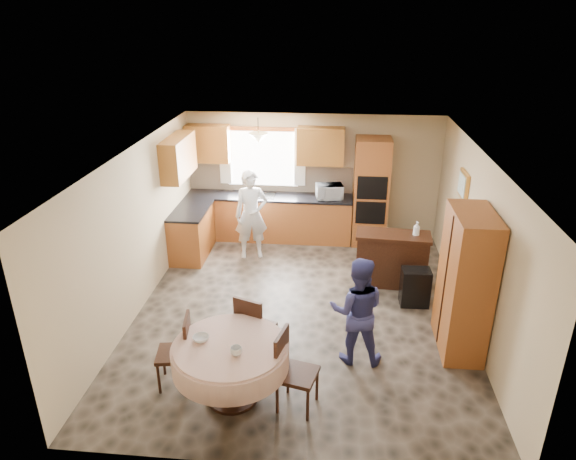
% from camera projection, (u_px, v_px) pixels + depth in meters
% --- Properties ---
extents(floor, '(5.00, 6.00, 0.01)m').
position_uv_depth(floor, '(301.00, 310.00, 8.01)').
color(floor, brown).
rests_on(floor, ground).
extents(ceiling, '(5.00, 6.00, 0.01)m').
position_uv_depth(ceiling, '(303.00, 154.00, 7.02)').
color(ceiling, white).
rests_on(ceiling, wall_back).
extents(wall_back, '(5.00, 0.02, 2.50)m').
position_uv_depth(wall_back, '(313.00, 176.00, 10.25)').
color(wall_back, tan).
rests_on(wall_back, floor).
extents(wall_front, '(5.00, 0.02, 2.50)m').
position_uv_depth(wall_front, '(279.00, 368.00, 4.77)').
color(wall_front, tan).
rests_on(wall_front, floor).
extents(wall_left, '(0.02, 6.00, 2.50)m').
position_uv_depth(wall_left, '(137.00, 231.00, 7.73)').
color(wall_left, tan).
rests_on(wall_left, floor).
extents(wall_right, '(0.02, 6.00, 2.50)m').
position_uv_depth(wall_right, '(477.00, 244.00, 7.29)').
color(wall_right, tan).
rests_on(wall_right, floor).
extents(window, '(1.40, 0.03, 1.10)m').
position_uv_depth(window, '(263.00, 158.00, 10.19)').
color(window, white).
rests_on(window, wall_back).
extents(curtain_left, '(0.22, 0.02, 1.15)m').
position_uv_depth(curtain_left, '(225.00, 156.00, 10.19)').
color(curtain_left, white).
rests_on(curtain_left, wall_back).
extents(curtain_right, '(0.22, 0.02, 1.15)m').
position_uv_depth(curtain_right, '(300.00, 157.00, 10.05)').
color(curtain_right, white).
rests_on(curtain_right, wall_back).
extents(base_cab_back, '(3.30, 0.60, 0.88)m').
position_uv_depth(base_cab_back, '(269.00, 218.00, 10.38)').
color(base_cab_back, '#AC5D2E').
rests_on(base_cab_back, floor).
extents(counter_back, '(3.30, 0.64, 0.04)m').
position_uv_depth(counter_back, '(269.00, 196.00, 10.19)').
color(counter_back, black).
rests_on(counter_back, base_cab_back).
extents(base_cab_left, '(0.60, 1.20, 0.88)m').
position_uv_depth(base_cab_left, '(192.00, 233.00, 9.67)').
color(base_cab_left, '#AC5D2E').
rests_on(base_cab_left, floor).
extents(counter_left, '(0.64, 1.20, 0.04)m').
position_uv_depth(counter_left, '(190.00, 210.00, 9.49)').
color(counter_left, black).
rests_on(counter_left, base_cab_left).
extents(backsplash, '(3.30, 0.02, 0.55)m').
position_uv_depth(backsplash, '(270.00, 179.00, 10.35)').
color(backsplash, '#C7AB8C').
rests_on(backsplash, wall_back).
extents(wall_cab_left, '(0.85, 0.33, 0.72)m').
position_uv_depth(wall_cab_left, '(208.00, 143.00, 10.02)').
color(wall_cab_left, '#AF662B').
rests_on(wall_cab_left, wall_back).
extents(wall_cab_right, '(0.90, 0.33, 0.72)m').
position_uv_depth(wall_cab_right, '(321.00, 146.00, 9.83)').
color(wall_cab_right, '#AF662B').
rests_on(wall_cab_right, wall_back).
extents(wall_cab_side, '(0.33, 1.20, 0.72)m').
position_uv_depth(wall_cab_side, '(178.00, 157.00, 9.10)').
color(wall_cab_side, '#AF662B').
rests_on(wall_cab_side, wall_left).
extents(oven_tower, '(0.66, 0.62, 2.12)m').
position_uv_depth(oven_tower, '(371.00, 192.00, 9.95)').
color(oven_tower, '#AC5D2E').
rests_on(oven_tower, floor).
extents(oven_upper, '(0.56, 0.01, 0.45)m').
position_uv_depth(oven_upper, '(372.00, 188.00, 9.58)').
color(oven_upper, black).
rests_on(oven_upper, oven_tower).
extents(oven_lower, '(0.56, 0.01, 0.45)m').
position_uv_depth(oven_lower, '(370.00, 213.00, 9.78)').
color(oven_lower, black).
rests_on(oven_lower, oven_tower).
extents(pendant, '(0.36, 0.36, 0.18)m').
position_uv_depth(pendant, '(258.00, 138.00, 9.54)').
color(pendant, beige).
rests_on(pendant, ceiling).
extents(sideboard, '(1.25, 0.59, 0.87)m').
position_uv_depth(sideboard, '(391.00, 261.00, 8.63)').
color(sideboard, '#381A0F').
rests_on(sideboard, floor).
extents(space_heater, '(0.45, 0.33, 0.61)m').
position_uv_depth(space_heater, '(415.00, 287.00, 8.06)').
color(space_heater, black).
rests_on(space_heater, floor).
extents(cupboard, '(0.52, 1.04, 1.99)m').
position_uv_depth(cupboard, '(465.00, 283.00, 6.78)').
color(cupboard, '#AC5D2E').
rests_on(cupboard, floor).
extents(dining_table, '(1.36, 1.36, 0.78)m').
position_uv_depth(dining_table, '(231.00, 357.00, 5.96)').
color(dining_table, '#381A0F').
rests_on(dining_table, floor).
extents(chair_left, '(0.47, 0.47, 0.95)m').
position_uv_depth(chair_left, '(180.00, 348.00, 6.25)').
color(chair_left, '#381A0F').
rests_on(chair_left, floor).
extents(chair_back, '(0.55, 0.55, 0.99)m').
position_uv_depth(chair_back, '(253.00, 325.00, 6.66)').
color(chair_back, '#381A0F').
rests_on(chair_back, floor).
extents(chair_right, '(0.52, 0.52, 0.99)m').
position_uv_depth(chair_right, '(291.00, 367.00, 5.89)').
color(chair_right, '#381A0F').
rests_on(chair_right, floor).
extents(framed_picture, '(0.06, 0.51, 0.43)m').
position_uv_depth(framed_picture, '(463.00, 185.00, 8.06)').
color(framed_picture, gold).
rests_on(framed_picture, wall_right).
extents(microwave, '(0.56, 0.43, 0.28)m').
position_uv_depth(microwave, '(329.00, 192.00, 9.98)').
color(microwave, silver).
rests_on(microwave, counter_back).
extents(person_sink, '(0.69, 0.54, 1.67)m').
position_uv_depth(person_sink, '(251.00, 215.00, 9.46)').
color(person_sink, silver).
rests_on(person_sink, floor).
extents(person_dining, '(0.74, 0.58, 1.49)m').
position_uv_depth(person_dining, '(357.00, 311.00, 6.61)').
color(person_dining, navy).
rests_on(person_dining, floor).
extents(bowl_sideboard, '(0.23, 0.23, 0.05)m').
position_uv_depth(bowl_sideboard, '(382.00, 235.00, 8.46)').
color(bowl_sideboard, '#B2B2B2').
rests_on(bowl_sideboard, sideboard).
extents(bottle_sideboard, '(0.14, 0.14, 0.29)m').
position_uv_depth(bottle_sideboard, '(416.00, 230.00, 8.37)').
color(bottle_sideboard, silver).
rests_on(bottle_sideboard, sideboard).
extents(cup_table, '(0.17, 0.17, 0.10)m').
position_uv_depth(cup_table, '(236.00, 351.00, 5.70)').
color(cup_table, '#B2B2B2').
rests_on(cup_table, dining_table).
extents(bowl_table, '(0.24, 0.24, 0.06)m').
position_uv_depth(bowl_table, '(201.00, 338.00, 5.95)').
color(bowl_table, '#B2B2B2').
rests_on(bowl_table, dining_table).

